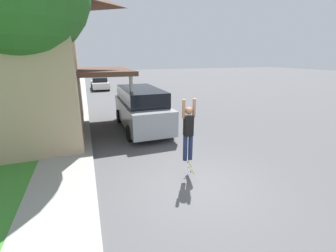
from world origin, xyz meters
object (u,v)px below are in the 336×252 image
car_down_street (100,83)px  skateboarder (188,130)px  suv_parked (141,108)px  skateboard (190,164)px

car_down_street → skateboarder: 21.27m
suv_parked → car_down_street: size_ratio=1.20×
skateboarder → skateboard: size_ratio=2.32×
car_down_street → skateboard: (1.17, -21.25, -0.20)m
suv_parked → car_down_street: suv_parked is taller
car_down_street → skateboarder: size_ratio=2.31×
suv_parked → skateboard: suv_parked is taller
suv_parked → car_down_street: (-0.99, 15.92, -0.42)m
skateboarder → skateboard: 1.09m
suv_parked → skateboarder: bearing=-88.7°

